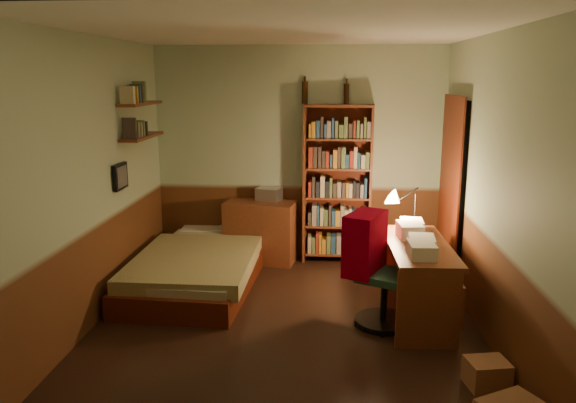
# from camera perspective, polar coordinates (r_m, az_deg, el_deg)

# --- Properties ---
(floor) EXTENTS (3.50, 4.00, 0.02)m
(floor) POSITION_cam_1_polar(r_m,az_deg,el_deg) (5.32, -0.21, -12.34)
(floor) COLOR black
(floor) RESTS_ON ground
(ceiling) EXTENTS (3.50, 4.00, 0.02)m
(ceiling) POSITION_cam_1_polar(r_m,az_deg,el_deg) (4.84, -0.23, 17.05)
(ceiling) COLOR silver
(ceiling) RESTS_ON wall_back
(wall_back) EXTENTS (3.50, 0.02, 2.60)m
(wall_back) POSITION_cam_1_polar(r_m,az_deg,el_deg) (6.90, 1.11, 4.82)
(wall_back) COLOR #9BB190
(wall_back) RESTS_ON ground
(wall_left) EXTENTS (0.02, 4.00, 2.60)m
(wall_left) POSITION_cam_1_polar(r_m,az_deg,el_deg) (5.35, -19.38, 1.82)
(wall_left) COLOR #9BB190
(wall_left) RESTS_ON ground
(wall_right) EXTENTS (0.02, 4.00, 2.60)m
(wall_right) POSITION_cam_1_polar(r_m,az_deg,el_deg) (5.09, 19.95, 1.26)
(wall_right) COLOR #9BB190
(wall_right) RESTS_ON ground
(wall_front) EXTENTS (3.50, 0.02, 2.60)m
(wall_front) POSITION_cam_1_polar(r_m,az_deg,el_deg) (2.98, -3.30, -5.73)
(wall_front) COLOR #9BB190
(wall_front) RESTS_ON ground
(doorway) EXTENTS (0.06, 0.90, 2.00)m
(doorway) POSITION_cam_1_polar(r_m,az_deg,el_deg) (6.38, 16.35, 0.92)
(doorway) COLOR black
(doorway) RESTS_ON ground
(door_trim) EXTENTS (0.02, 0.98, 2.08)m
(door_trim) POSITION_cam_1_polar(r_m,az_deg,el_deg) (6.37, 16.04, 0.93)
(door_trim) COLOR #4A170A
(door_trim) RESTS_ON ground
(bed) EXTENTS (1.30, 2.25, 0.65)m
(bed) POSITION_cam_1_polar(r_m,az_deg,el_deg) (6.25, -9.03, -5.35)
(bed) COLOR olive
(bed) RESTS_ON ground
(dresser) EXTENTS (0.90, 0.55, 0.75)m
(dresser) POSITION_cam_1_polar(r_m,az_deg,el_deg) (6.89, -2.82, -3.09)
(dresser) COLOR #612E19
(dresser) RESTS_ON ground
(mini_stereo) EXTENTS (0.34, 0.29, 0.15)m
(mini_stereo) POSITION_cam_1_polar(r_m,az_deg,el_deg) (6.89, -1.94, 0.78)
(mini_stereo) COLOR #B2B2B7
(mini_stereo) RESTS_ON dresser
(bookshelf) EXTENTS (0.84, 0.31, 1.91)m
(bookshelf) POSITION_cam_1_polar(r_m,az_deg,el_deg) (6.78, 5.07, 1.70)
(bookshelf) COLOR #612E19
(bookshelf) RESTS_ON ground
(bottle_left) EXTENTS (0.09, 0.09, 0.26)m
(bottle_left) POSITION_cam_1_polar(r_m,az_deg,el_deg) (6.78, 1.71, 11.00)
(bottle_left) COLOR black
(bottle_left) RESTS_ON bookshelf
(bottle_right) EXTENTS (0.07, 0.07, 0.24)m
(bottle_right) POSITION_cam_1_polar(r_m,az_deg,el_deg) (6.77, 5.95, 10.82)
(bottle_right) COLOR black
(bottle_right) RESTS_ON bookshelf
(desk) EXTENTS (0.60, 1.36, 0.72)m
(desk) POSITION_cam_1_polar(r_m,az_deg,el_deg) (5.46, 12.95, -7.83)
(desk) COLOR #612E19
(desk) RESTS_ON ground
(paper_stack) EXTENTS (0.23, 0.30, 0.12)m
(paper_stack) POSITION_cam_1_polar(r_m,az_deg,el_deg) (5.74, 12.46, -2.41)
(paper_stack) COLOR silver
(paper_stack) RESTS_ON desk
(desk_lamp) EXTENTS (0.25, 0.25, 0.67)m
(desk_lamp) POSITION_cam_1_polar(r_m,az_deg,el_deg) (5.87, 12.85, 0.65)
(desk_lamp) COLOR black
(desk_lamp) RESTS_ON desk
(office_chair) EXTENTS (0.68, 0.65, 1.06)m
(office_chair) POSITION_cam_1_polar(r_m,az_deg,el_deg) (5.17, 9.83, -6.85)
(office_chair) COLOR #274F3A
(office_chair) RESTS_ON ground
(red_jacket) EXTENTS (0.38, 0.53, 0.57)m
(red_jacket) POSITION_cam_1_polar(r_m,az_deg,el_deg) (4.80, 9.24, 1.75)
(red_jacket) COLOR #A9001B
(red_jacket) RESTS_ON office_chair
(wall_shelf_lower) EXTENTS (0.20, 0.90, 0.03)m
(wall_shelf_lower) POSITION_cam_1_polar(r_m,az_deg,el_deg) (6.28, -14.58, 6.40)
(wall_shelf_lower) COLOR #612E19
(wall_shelf_lower) RESTS_ON wall_left
(wall_shelf_upper) EXTENTS (0.20, 0.90, 0.03)m
(wall_shelf_upper) POSITION_cam_1_polar(r_m,az_deg,el_deg) (6.25, -14.76, 9.59)
(wall_shelf_upper) COLOR #612E19
(wall_shelf_upper) RESTS_ON wall_left
(framed_picture) EXTENTS (0.04, 0.32, 0.26)m
(framed_picture) POSITION_cam_1_polar(r_m,az_deg,el_deg) (5.89, -16.68, 2.44)
(framed_picture) COLOR black
(framed_picture) RESTS_ON wall_left
(cardboard_box_b) EXTENTS (0.33, 0.29, 0.20)m
(cardboard_box_b) POSITION_cam_1_polar(r_m,az_deg,el_deg) (4.55, 19.57, -16.15)
(cardboard_box_b) COLOR #9E6847
(cardboard_box_b) RESTS_ON ground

